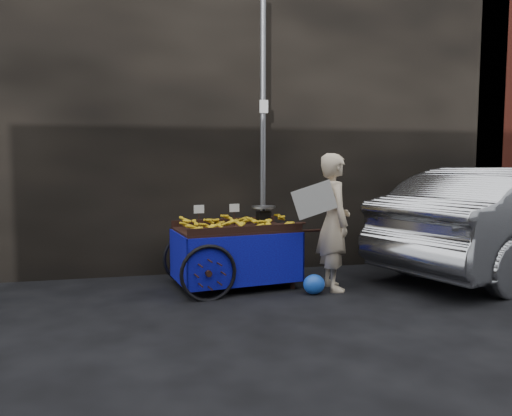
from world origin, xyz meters
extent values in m
plane|color=black|center=(0.00, 0.00, 0.00)|extent=(80.00, 80.00, 0.00)
cube|color=black|center=(-1.00, 2.60, 2.50)|extent=(11.00, 2.00, 5.00)
cube|color=#591E14|center=(5.50, 2.60, 2.50)|extent=(3.00, 2.00, 5.00)
cylinder|color=slate|center=(0.30, 1.30, 2.00)|extent=(0.08, 0.08, 4.00)
cube|color=white|center=(0.30, 1.25, 2.40)|extent=(0.12, 0.02, 0.18)
cube|color=black|center=(-0.22, 0.68, 0.74)|extent=(1.60, 1.14, 0.06)
cube|color=black|center=(-0.29, 1.12, 0.81)|extent=(1.47, 0.26, 0.09)
cube|color=black|center=(-0.16, 0.25, 0.81)|extent=(1.47, 0.26, 0.09)
cube|color=black|center=(0.48, 0.41, 0.37)|extent=(0.05, 0.05, 0.74)
cube|color=black|center=(0.37, 1.15, 0.37)|extent=(0.05, 0.05, 0.74)
cylinder|color=black|center=(0.80, 0.46, 0.74)|extent=(0.46, 0.10, 0.04)
cylinder|color=black|center=(0.69, 1.19, 0.74)|extent=(0.46, 0.10, 0.04)
torus|color=black|center=(-0.65, 0.11, 0.32)|extent=(0.69, 0.15, 0.70)
torus|color=black|center=(-0.80, 1.10, 0.32)|extent=(0.69, 0.15, 0.70)
cylinder|color=black|center=(-0.73, 0.61, 0.32)|extent=(0.20, 1.03, 0.05)
cube|color=#0D067D|center=(-0.15, 0.22, 0.43)|extent=(1.51, 0.24, 0.63)
cube|color=#0D067D|center=(-0.29, 1.15, 0.43)|extent=(1.51, 0.24, 0.63)
cube|color=#0D067D|center=(-0.96, 0.57, 0.43)|extent=(0.16, 0.96, 0.63)
cube|color=#0D067D|center=(0.52, 0.79, 0.43)|extent=(0.16, 0.96, 0.63)
cube|color=black|center=(0.18, 0.79, 0.90)|extent=(0.18, 0.15, 0.15)
cylinder|color=silver|center=(0.18, 0.79, 1.03)|extent=(0.36, 0.36, 0.03)
cube|color=white|center=(-0.71, 0.51, 1.05)|extent=(0.13, 0.03, 0.10)
cube|color=white|center=(-0.25, 0.58, 1.05)|extent=(0.13, 0.03, 0.10)
imported|color=beige|center=(0.98, 0.28, 0.87)|extent=(0.46, 0.66, 1.74)
cube|color=beige|center=(0.65, 0.11, 1.17)|extent=(0.58, 0.08, 0.50)
ellipsoid|color=blue|center=(0.65, 0.09, 0.12)|extent=(0.27, 0.22, 0.25)
camera|label=1|loc=(-1.41, -5.62, 1.64)|focal=35.00mm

